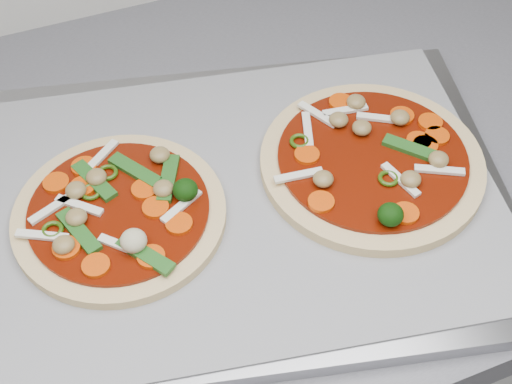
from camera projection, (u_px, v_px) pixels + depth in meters
name	position (u px, v px, depth m)	size (l,w,h in m)	color
base_cabinet	(481.00, 277.00, 1.21)	(3.60, 0.60, 0.86)	beige
baking_tray	(244.00, 201.00, 0.70)	(0.51, 0.38, 0.02)	gray
parchment	(244.00, 194.00, 0.69)	(0.49, 0.36, 0.00)	gray
pizza_left	(120.00, 212.00, 0.66)	(0.28, 0.28, 0.03)	#DABE82
pizza_right	(373.00, 161.00, 0.70)	(0.28, 0.28, 0.04)	#DABE82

